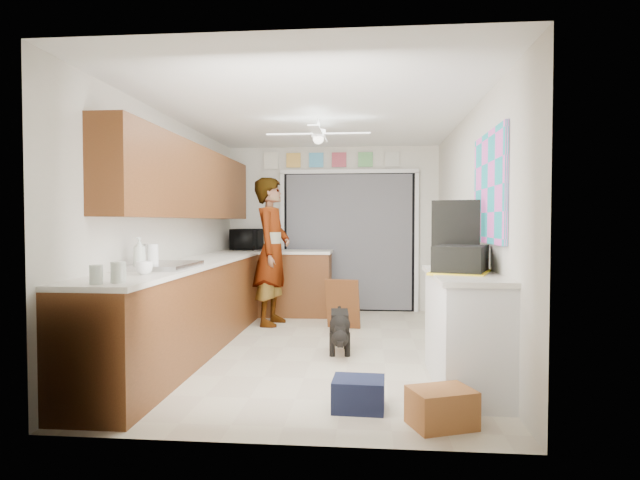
{
  "coord_description": "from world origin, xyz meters",
  "views": [
    {
      "loc": [
        0.56,
        -5.68,
        1.36
      ],
      "look_at": [
        0.0,
        0.4,
        1.15
      ],
      "focal_mm": 30.0,
      "sensor_mm": 36.0,
      "label": 1
    }
  ],
  "objects": [
    {
      "name": "floor",
      "position": [
        0.0,
        0.0,
        0.0
      ],
      "size": [
        5.0,
        5.0,
        0.0
      ],
      "primitive_type": "plane",
      "color": "beige",
      "rests_on": "ground"
    },
    {
      "name": "ceiling",
      "position": [
        0.0,
        0.0,
        2.5
      ],
      "size": [
        5.0,
        5.0,
        0.0
      ],
      "primitive_type": "plane",
      "rotation": [
        3.14,
        0.0,
        0.0
      ],
      "color": "white",
      "rests_on": "ground"
    },
    {
      "name": "wall_back",
      "position": [
        0.0,
        2.5,
        1.25
      ],
      "size": [
        3.2,
        0.0,
        3.2
      ],
      "primitive_type": "plane",
      "rotation": [
        1.57,
        0.0,
        0.0
      ],
      "color": "silver",
      "rests_on": "ground"
    },
    {
      "name": "wall_front",
      "position": [
        0.0,
        -2.5,
        1.25
      ],
      "size": [
        3.2,
        0.0,
        3.2
      ],
      "primitive_type": "plane",
      "rotation": [
        -1.57,
        0.0,
        0.0
      ],
      "color": "silver",
      "rests_on": "ground"
    },
    {
      "name": "wall_left",
      "position": [
        -1.6,
        0.0,
        1.25
      ],
      "size": [
        0.0,
        5.0,
        5.0
      ],
      "primitive_type": "plane",
      "rotation": [
        1.57,
        0.0,
        1.57
      ],
      "color": "silver",
      "rests_on": "ground"
    },
    {
      "name": "wall_right",
      "position": [
        1.6,
        0.0,
        1.25
      ],
      "size": [
        0.0,
        5.0,
        5.0
      ],
      "primitive_type": "plane",
      "rotation": [
        1.57,
        0.0,
        -1.57
      ],
      "color": "silver",
      "rests_on": "ground"
    },
    {
      "name": "left_base_cabinets",
      "position": [
        -1.3,
        0.0,
        0.45
      ],
      "size": [
        0.6,
        4.8,
        0.9
      ],
      "primitive_type": "cube",
      "color": "brown",
      "rests_on": "floor"
    },
    {
      "name": "left_countertop",
      "position": [
        -1.29,
        0.0,
        0.92
      ],
      "size": [
        0.62,
        4.8,
        0.04
      ],
      "primitive_type": "cube",
      "color": "white",
      "rests_on": "left_base_cabinets"
    },
    {
      "name": "upper_cabinets",
      "position": [
        -1.44,
        0.2,
        1.8
      ],
      "size": [
        0.32,
        4.0,
        0.8
      ],
      "primitive_type": "cube",
      "color": "brown",
      "rests_on": "wall_left"
    },
    {
      "name": "sink_basin",
      "position": [
        -1.29,
        -1.0,
        0.95
      ],
      "size": [
        0.5,
        0.76,
        0.06
      ],
      "primitive_type": "cube",
      "color": "silver",
      "rests_on": "left_countertop"
    },
    {
      "name": "faucet",
      "position": [
        -1.48,
        -1.0,
        1.05
      ],
      "size": [
        0.03,
        0.03,
        0.22
      ],
      "primitive_type": "cylinder",
      "color": "silver",
      "rests_on": "left_countertop"
    },
    {
      "name": "peninsula_base",
      "position": [
        -0.5,
        2.0,
        0.45
      ],
      "size": [
        1.0,
        0.6,
        0.9
      ],
      "primitive_type": "cube",
      "color": "brown",
      "rests_on": "floor"
    },
    {
      "name": "peninsula_top",
      "position": [
        -0.5,
        2.0,
        0.92
      ],
      "size": [
        1.04,
        0.64,
        0.04
      ],
      "primitive_type": "cube",
      "color": "white",
      "rests_on": "peninsula_base"
    },
    {
      "name": "back_opening_recess",
      "position": [
        0.25,
        2.47,
        1.05
      ],
      "size": [
        2.0,
        0.06,
        2.1
      ],
      "primitive_type": "cube",
      "color": "black",
      "rests_on": "wall_back"
    },
    {
      "name": "curtain_panel",
      "position": [
        0.25,
        2.43,
        1.05
      ],
      "size": [
        1.9,
        0.03,
        2.05
      ],
      "primitive_type": "cube",
      "color": "slate",
      "rests_on": "wall_back"
    },
    {
      "name": "door_trim_left",
      "position": [
        -0.77,
        2.44,
        1.05
      ],
      "size": [
        0.06,
        0.04,
        2.1
      ],
      "primitive_type": "cube",
      "color": "white",
      "rests_on": "wall_back"
    },
    {
      "name": "door_trim_right",
      "position": [
        1.27,
        2.44,
        1.05
      ],
      "size": [
        0.06,
        0.04,
        2.1
      ],
      "primitive_type": "cube",
      "color": "white",
      "rests_on": "wall_back"
    },
    {
      "name": "door_trim_head",
      "position": [
        0.25,
        2.44,
        2.12
      ],
      "size": [
        2.1,
        0.04,
        0.06
      ],
      "primitive_type": "cube",
      "color": "white",
      "rests_on": "wall_back"
    },
    {
      "name": "header_frame_0",
      "position": [
        -0.6,
        2.47,
        2.3
      ],
      "size": [
        0.22,
        0.02,
        0.22
      ],
      "primitive_type": "cube",
      "color": "#ECB64E",
      "rests_on": "wall_back"
    },
    {
      "name": "header_frame_1",
      "position": [
        -0.25,
        2.47,
        2.3
      ],
      "size": [
        0.22,
        0.02,
        0.22
      ],
      "primitive_type": "cube",
      "color": "#54AFE0",
      "rests_on": "wall_back"
    },
    {
      "name": "header_frame_2",
      "position": [
        0.1,
        2.47,
        2.3
      ],
      "size": [
        0.22,
        0.02,
        0.22
      ],
      "primitive_type": "cube",
      "color": "#BF4759",
      "rests_on": "wall_back"
    },
    {
      "name": "header_frame_3",
      "position": [
        0.5,
        2.47,
        2.3
      ],
      "size": [
        0.22,
        0.02,
        0.22
      ],
      "primitive_type": "cube",
      "color": "#6AB96C",
      "rests_on": "wall_back"
    },
    {
      "name": "header_frame_4",
      "position": [
        0.9,
        2.47,
        2.3
      ],
      "size": [
        0.22,
        0.02,
        0.22
      ],
      "primitive_type": "cube",
      "color": "silver",
      "rests_on": "wall_back"
    },
    {
      "name": "route66_sign",
      "position": [
        -0.95,
        2.47,
        2.3
      ],
      "size": [
        0.22,
        0.02,
        0.26
      ],
      "primitive_type": "cube",
      "color": "silver",
      "rests_on": "wall_back"
    },
    {
      "name": "right_counter_base",
      "position": [
        1.35,
        -1.2,
        0.45
      ],
      "size": [
        0.5,
        1.4,
        0.9
      ],
      "primitive_type": "cube",
      "color": "white",
      "rests_on": "floor"
    },
    {
      "name": "right_counter_top",
      "position": [
        1.34,
        -1.2,
        0.92
      ],
      "size": [
        0.54,
        1.44,
        0.04
      ],
      "primitive_type": "cube",
      "color": "white",
      "rests_on": "right_counter_base"
    },
    {
      "name": "abstract_painting",
      "position": [
        1.58,
        -1.0,
        1.65
      ],
      "size": [
        0.03,
        1.15,
        0.95
      ],
      "primitive_type": "cube",
      "color": "#FF5DD9",
      "rests_on": "wall_right"
    },
    {
      "name": "ceiling_fan",
      "position": [
        0.0,
        0.2,
        2.32
      ],
      "size": [
        1.14,
        1.14,
        0.24
      ],
      "primitive_type": "cube",
      "color": "white",
      "rests_on": "ceiling"
    },
    {
      "name": "microwave",
      "position": [
        -1.25,
        2.18,
        1.1
      ],
      "size": [
        0.44,
        0.6,
        0.31
      ],
      "primitive_type": "imported",
      "rotation": [
        0.0,
        0.0,
        1.46
      ],
      "color": "black",
      "rests_on": "left_countertop"
    },
    {
      "name": "soap_bottle",
      "position": [
        -1.4,
        -1.26,
        1.09
      ],
      "size": [
        0.13,
        0.13,
        0.29
      ],
      "primitive_type": "imported",
      "rotation": [
        0.0,
        0.0,
        -0.2
      ],
      "color": "silver",
      "rests_on": "left_countertop"
    },
    {
      "name": "cup",
      "position": [
        -1.23,
        -1.58,
        0.99
      ],
      "size": [
        0.17,
        0.17,
        0.11
      ],
      "primitive_type": "imported",
      "rotation": [
        0.0,
        0.0,
        -0.33
      ],
      "color": "white",
      "rests_on": "left_countertop"
    },
    {
      "name": "jar_a",
      "position": [
        -1.16,
        -2.15,
        1.01
      ],
      "size": [
        0.13,
        0.13,
        0.14
      ],
      "primitive_type": "cylinder",
      "rotation": [
        0.0,
        0.0,
        0.25
      ],
      "color": "silver",
      "rests_on": "left_countertop"
    },
    {
      "name": "jar_b",
      "position": [
        -1.27,
        -2.25,
        1.01
      ],
      "size": [
        0.11,
        0.11,
        0.13
      ],
      "primitive_type": "cylinder",
      "rotation": [
        0.0,
        0.0,
        -0.28
      ],
      "color": "silver",
      "rests_on": "left_countertop"
    },
    {
      "name": "paper_towel_roll",
      "position": [
        -1.35,
        -1.11,
        1.05
      ],
      "size": [
        0.12,
        0.12,
        0.22
      ],
      "primitive_type": "cylinder",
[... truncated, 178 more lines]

